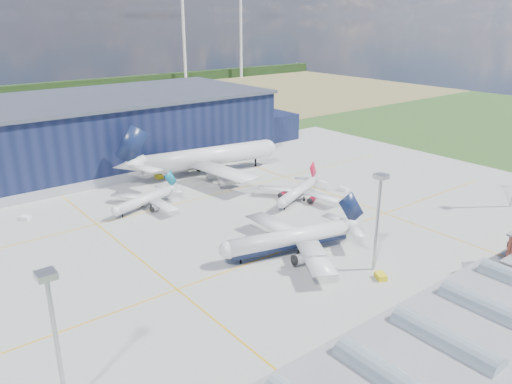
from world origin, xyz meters
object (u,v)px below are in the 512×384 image
airliner_navy (289,229)px  gse_cart_a (343,189)px  light_mast_west (53,320)px  gse_cart_b (25,218)px  car_a (495,270)px  hangar (116,131)px  airliner_widebody (208,147)px  gse_tug_b (381,276)px  airstair (473,271)px  gse_tug_c (159,176)px  light_mast_center (379,207)px  airliner_red (297,187)px  airliner_regional (143,195)px  car_b (438,302)px

airliner_navy → gse_cart_a: airliner_navy is taller
light_mast_west → gse_cart_b: size_ratio=7.81×
car_a → hangar: bearing=35.9°
light_mast_west → airliner_widebody: size_ratio=0.37×
gse_cart_a → gse_cart_b: (-90.31, 38.86, 0.00)m
gse_tug_b → airstair: bearing=-7.1°
light_mast_west → gse_tug_c: size_ratio=6.45×
gse_tug_b → car_a: (22.87, -14.10, -0.13)m
light_mast_center → gse_cart_b: bearing=124.3°
light_mast_west → airliner_red: light_mast_west is taller
airliner_widebody → gse_tug_c: bearing=166.3°
light_mast_center → airstair: 25.81m
airliner_regional → car_b: airliner_regional is taller
airliner_navy → gse_tug_b: size_ratio=13.31×
airliner_widebody → car_a: size_ratio=20.52×
gse_tug_b → light_mast_west: bearing=-154.8°
light_mast_center → gse_cart_b: (-54.85, 80.55, -14.79)m
airliner_navy → car_a: size_ratio=13.15×
airstair → airliner_widebody: bearing=106.0°
gse_tug_b → car_b: gse_tug_b is taller
car_a → car_b: size_ratio=0.87×
airliner_widebody → car_b: (-11.86, -102.55, -9.68)m
airliner_red → airliner_regional: size_ratio=1.06×
light_mast_west → airstair: size_ratio=4.95×
gse_cart_b → car_a: gse_cart_b is taller
airliner_regional → light_mast_center: bearing=91.9°
hangar → car_b: size_ratio=40.90×
hangar → gse_tug_c: 34.56m
hangar → gse_tug_b: 129.26m
hangar → airliner_widebody: 43.57m
car_b → light_mast_center: bearing=-8.8°
gse_tug_b → airliner_widebody: bearing=110.4°
hangar → airliner_widebody: hangar is taller
hangar → airliner_regional: 60.23m
airliner_navy → airliner_regional: size_ratio=1.48×
light_mast_center → gse_cart_b: size_ratio=7.81×
airliner_navy → airliner_regional: airliner_navy is taller
airliner_navy → car_a: bearing=144.7°
airstair → light_mast_west: bearing=-177.1°
light_mast_west → airstair: bearing=-10.7°
gse_cart_a → airstair: 61.32m
airliner_regional → gse_tug_c: 30.53m
gse_tug_c → hangar: bearing=100.4°
airliner_navy → gse_cart_b: bearing=-40.2°
light_mast_center → airliner_widebody: (10.49, 85.00, -5.17)m
gse_tug_c → airstair: airstair is taller
light_mast_west → airliner_navy: size_ratio=0.57×
gse_tug_c → airliner_navy: bearing=-83.9°
airliner_red → airliner_widebody: 41.81m
airliner_red → gse_tug_c: size_ratio=8.15×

